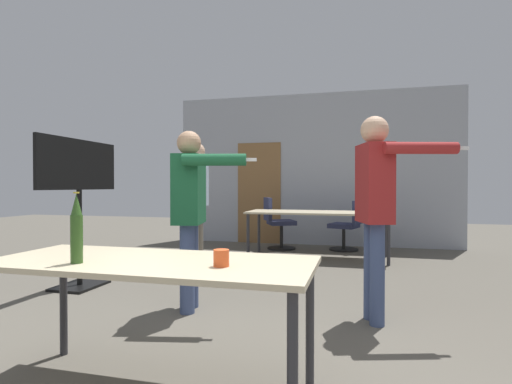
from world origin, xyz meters
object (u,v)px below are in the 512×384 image
(office_chair_far_left, at_px, (277,225))
(beer_bottle, at_px, (77,230))
(drink_cup, at_px, (221,258))
(person_far_watching, at_px, (376,196))
(person_left_plaid, at_px, (198,190))
(person_right_polo, at_px, (191,202))
(tv_screen, at_px, (79,191))
(office_chair_far_right, at_px, (348,227))

(office_chair_far_left, bearing_deg, beer_bottle, -26.06)
(beer_bottle, relative_size, drink_cup, 4.38)
(person_far_watching, bearing_deg, person_left_plaid, -144.54)
(beer_bottle, height_order, drink_cup, beer_bottle)
(person_far_watching, bearing_deg, person_right_polo, -103.16)
(beer_bottle, distance_m, drink_cup, 0.80)
(beer_bottle, bearing_deg, tv_screen, 128.14)
(tv_screen, relative_size, drink_cup, 19.51)
(office_chair_far_right, bearing_deg, person_left_plaid, 150.08)
(tv_screen, bearing_deg, person_far_watching, -96.67)
(tv_screen, xyz_separation_m, person_right_polo, (1.59, -0.47, -0.10))
(person_right_polo, xyz_separation_m, person_far_watching, (1.67, 0.09, 0.07))
(tv_screen, bearing_deg, beer_bottle, -141.86)
(person_left_plaid, height_order, beer_bottle, person_left_plaid)
(person_right_polo, distance_m, person_far_watching, 1.67)
(person_right_polo, bearing_deg, office_chair_far_right, 149.32)
(person_right_polo, bearing_deg, beer_bottle, -9.64)
(person_far_watching, xyz_separation_m, beer_bottle, (-1.61, -1.72, -0.15))
(beer_bottle, bearing_deg, person_right_polo, 92.13)
(office_chair_far_left, bearing_deg, office_chair_far_right, 70.91)
(beer_bottle, bearing_deg, office_chair_far_right, 77.03)
(person_right_polo, relative_size, person_far_watching, 0.96)
(person_left_plaid, bearing_deg, person_far_watching, 52.47)
(person_right_polo, distance_m, person_left_plaid, 2.17)
(tv_screen, distance_m, drink_cup, 3.16)
(person_far_watching, distance_m, office_chair_far_left, 4.04)
(person_right_polo, height_order, office_chair_far_left, person_right_polo)
(person_far_watching, distance_m, office_chair_far_right, 3.89)
(person_far_watching, distance_m, drink_cup, 1.83)
(tv_screen, bearing_deg, person_left_plaid, -27.64)
(person_far_watching, relative_size, beer_bottle, 4.61)
(office_chair_far_left, bearing_deg, person_left_plaid, -52.12)
(office_chair_far_left, bearing_deg, person_right_polo, -27.05)
(beer_bottle, xyz_separation_m, drink_cup, (0.78, 0.11, -0.14))
(person_right_polo, relative_size, person_left_plaid, 0.93)
(tv_screen, xyz_separation_m, person_left_plaid, (0.81, 1.56, -0.00))
(person_right_polo, distance_m, drink_cup, 1.76)
(office_chair_far_left, height_order, drink_cup, office_chair_far_left)
(tv_screen, height_order, person_far_watching, person_far_watching)
(person_right_polo, xyz_separation_m, office_chair_far_left, (0.07, 3.75, -0.56))
(tv_screen, height_order, drink_cup, tv_screen)
(person_far_watching, distance_m, beer_bottle, 2.36)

